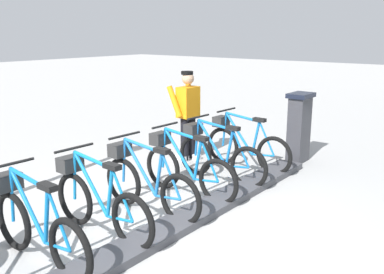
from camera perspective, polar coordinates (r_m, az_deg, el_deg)
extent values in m
plane|color=#AFAEAB|center=(5.38, -2.65, -12.24)|extent=(60.00, 60.00, 0.00)
cube|color=#47474C|center=(5.36, -2.65, -11.76)|extent=(0.44, 6.53, 0.10)
cube|color=#38383D|center=(8.17, 13.91, 0.92)|extent=(0.28, 0.44, 1.20)
cube|color=#194C8C|center=(8.16, 13.09, 3.46)|extent=(0.03, 0.30, 0.40)
cube|color=black|center=(8.05, 14.17, 5.36)|extent=(0.36, 0.52, 0.08)
torus|color=black|center=(7.35, 10.76, -2.46)|extent=(0.67, 0.09, 0.67)
torus|color=black|center=(7.89, 4.09, -1.14)|extent=(0.67, 0.09, 0.67)
cylinder|color=#1A74BF|center=(7.63, 6.22, 0.47)|extent=(0.60, 0.06, 0.70)
cylinder|color=#1A74BF|center=(7.46, 8.40, -0.17)|extent=(0.16, 0.05, 0.61)
cylinder|color=#1A74BF|center=(7.54, 6.66, 2.63)|extent=(0.69, 0.06, 0.11)
cylinder|color=#1A74BF|center=(7.46, 9.33, -2.39)|extent=(0.43, 0.04, 0.09)
cylinder|color=#1A74BF|center=(7.35, 9.82, -0.22)|extent=(0.33, 0.04, 0.56)
cylinder|color=#1A74BF|center=(7.80, 4.31, 1.01)|extent=(0.10, 0.04, 0.62)
cube|color=black|center=(7.36, 8.89, 2.25)|extent=(0.22, 0.11, 0.06)
cylinder|color=black|center=(7.71, 4.54, 3.57)|extent=(0.05, 0.54, 0.03)
cube|color=#2D2D2D|center=(7.81, 3.85, 2.08)|extent=(0.21, 0.29, 0.18)
torus|color=black|center=(6.66, 7.49, -4.04)|extent=(0.67, 0.09, 0.67)
torus|color=black|center=(7.25, 0.46, -2.45)|extent=(0.67, 0.09, 0.67)
cylinder|color=blue|center=(6.97, 2.65, -0.74)|extent=(0.60, 0.06, 0.70)
cylinder|color=blue|center=(6.78, 4.95, -1.48)|extent=(0.16, 0.05, 0.61)
cylinder|color=blue|center=(6.87, 3.07, 1.61)|extent=(0.69, 0.06, 0.11)
cylinder|color=blue|center=(6.78, 5.96, -3.92)|extent=(0.43, 0.04, 0.09)
cylinder|color=blue|center=(6.66, 6.46, -1.56)|extent=(0.33, 0.04, 0.56)
cylinder|color=blue|center=(7.15, 0.65, -0.13)|extent=(0.10, 0.04, 0.62)
cube|color=black|center=(6.67, 5.43, 1.17)|extent=(0.22, 0.11, 0.06)
cylinder|color=black|center=(7.05, 0.85, 2.66)|extent=(0.05, 0.54, 0.03)
cube|color=#2D2D2D|center=(7.17, 0.16, 1.04)|extent=(0.21, 0.29, 0.18)
torus|color=black|center=(6.01, 3.47, -5.94)|extent=(0.67, 0.09, 0.67)
torus|color=black|center=(6.65, -3.86, -3.99)|extent=(0.67, 0.09, 0.67)
cylinder|color=#1472BF|center=(6.34, -1.65, -2.19)|extent=(0.60, 0.06, 0.70)
cylinder|color=#1472BF|center=(6.14, 0.76, -3.07)|extent=(0.16, 0.05, 0.61)
cylinder|color=#1472BF|center=(6.23, -1.26, 0.36)|extent=(0.69, 0.06, 0.11)
cylinder|color=#1472BF|center=(6.14, 1.86, -5.77)|extent=(0.43, 0.04, 0.09)
cylinder|color=#1472BF|center=(6.01, 2.34, -3.19)|extent=(0.33, 0.04, 0.56)
cylinder|color=#1472BF|center=(6.54, -3.71, -1.48)|extent=(0.10, 0.04, 0.62)
cube|color=black|center=(6.02, 1.21, -0.16)|extent=(0.22, 0.11, 0.06)
cylinder|color=black|center=(6.43, -3.57, 1.55)|extent=(0.05, 0.54, 0.03)
cube|color=#2D2D2D|center=(6.56, -4.24, -0.20)|extent=(0.21, 0.29, 0.18)
torus|color=black|center=(5.39, -1.53, -8.26)|extent=(0.67, 0.09, 0.67)
torus|color=black|center=(6.09, -9.02, -5.80)|extent=(0.67, 0.09, 0.67)
cylinder|color=#1E6EB9|center=(5.76, -6.86, -3.94)|extent=(0.60, 0.06, 0.70)
cylinder|color=#1E6EB9|center=(5.54, -4.40, -4.99)|extent=(0.16, 0.05, 0.61)
cylinder|color=#1E6EB9|center=(5.64, -6.53, -1.15)|extent=(0.69, 0.06, 0.11)
cylinder|color=#1E6EB9|center=(5.54, -3.20, -7.99)|extent=(0.43, 0.04, 0.09)
cylinder|color=#1E6EB9|center=(5.39, -2.78, -5.18)|extent=(0.33, 0.04, 0.56)
cylinder|color=#1E6EB9|center=(5.98, -8.94, -3.08)|extent=(0.10, 0.04, 0.62)
cube|color=black|center=(5.41, -4.01, -1.80)|extent=(0.22, 0.11, 0.06)
cylinder|color=black|center=(5.86, -8.88, 0.21)|extent=(0.05, 0.54, 0.03)
cube|color=#2D2D2D|center=(6.00, -9.50, -1.68)|extent=(0.21, 0.29, 0.18)
torus|color=black|center=(4.84, -7.83, -11.04)|extent=(0.67, 0.09, 0.67)
torus|color=black|center=(5.61, -15.19, -7.88)|extent=(0.67, 0.09, 0.67)
cylinder|color=#147AB9|center=(5.25, -13.20, -6.00)|extent=(0.60, 0.06, 0.70)
cylinder|color=#147AB9|center=(5.01, -10.77, -7.28)|extent=(0.16, 0.05, 0.61)
cylinder|color=#147AB9|center=(5.11, -12.97, -2.99)|extent=(0.69, 0.06, 0.11)
cylinder|color=#147AB9|center=(5.00, -9.49, -10.63)|extent=(0.43, 0.04, 0.09)
cylinder|color=#147AB9|center=(4.84, -9.16, -7.59)|extent=(0.33, 0.04, 0.56)
cylinder|color=#147AB9|center=(5.48, -15.21, -4.97)|extent=(0.10, 0.04, 0.62)
cube|color=black|center=(4.85, -10.49, -3.82)|extent=(0.22, 0.11, 0.06)
cylinder|color=black|center=(5.36, -15.26, -1.41)|extent=(0.05, 0.54, 0.03)
cube|color=#2D2D2D|center=(5.50, -15.78, -3.43)|extent=(0.21, 0.29, 0.18)
torus|color=black|center=(4.38, -15.75, -14.29)|extent=(0.67, 0.09, 0.67)
torus|color=black|center=(5.21, -22.49, -10.20)|extent=(0.67, 0.09, 0.67)
cylinder|color=#1370B9|center=(4.82, -20.84, -8.37)|extent=(0.60, 0.06, 0.70)
cylinder|color=#1370B9|center=(4.56, -18.62, -9.96)|extent=(0.16, 0.05, 0.61)
cylinder|color=#1370B9|center=(4.67, -20.78, -5.15)|extent=(0.69, 0.06, 0.11)
cylinder|color=#1370B9|center=(4.55, -17.30, -13.67)|extent=(0.43, 0.04, 0.09)
cylinder|color=#1370B9|center=(4.38, -17.15, -10.44)|extent=(0.33, 0.04, 0.56)
cylinder|color=#1370B9|center=(5.07, -22.64, -7.11)|extent=(0.10, 0.04, 0.62)
cube|color=black|center=(4.39, -18.53, -6.23)|extent=(0.22, 0.11, 0.06)
cylinder|color=black|center=(4.94, -22.86, -3.31)|extent=(0.05, 0.54, 0.03)
cube|color=#2D2D2D|center=(5.09, -23.21, -5.43)|extent=(0.21, 0.29, 0.18)
cube|color=white|center=(8.13, -1.34, -2.74)|extent=(0.26, 0.12, 0.10)
cube|color=white|center=(8.22, 0.30, -2.56)|extent=(0.26, 0.12, 0.10)
cylinder|color=black|center=(8.00, -0.98, -0.19)|extent=(0.15, 0.15, 0.82)
cylinder|color=black|center=(8.15, -0.07, 0.07)|extent=(0.15, 0.15, 0.82)
cube|color=orange|center=(7.94, -0.53, 4.64)|extent=(0.27, 0.41, 0.56)
cylinder|color=orange|center=(7.81, -2.32, 4.68)|extent=(0.34, 0.11, 0.57)
cylinder|color=orange|center=(8.20, 0.10, 5.12)|extent=(0.34, 0.11, 0.57)
sphere|color=tan|center=(7.88, -0.54, 7.73)|extent=(0.22, 0.22, 0.22)
cylinder|color=black|center=(7.89, -0.65, 8.46)|extent=(0.22, 0.22, 0.06)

